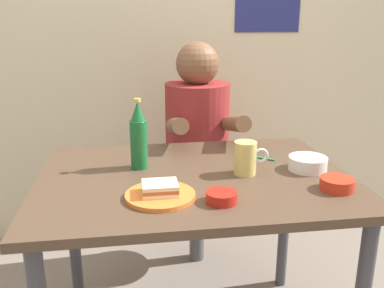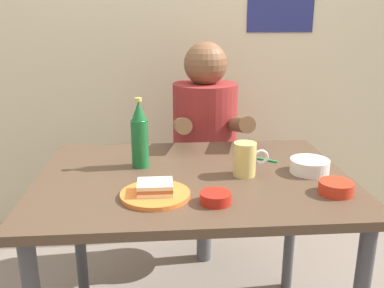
% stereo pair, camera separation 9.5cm
% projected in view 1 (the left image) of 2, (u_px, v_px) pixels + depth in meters
% --- Properties ---
extents(wall_back, '(4.40, 0.09, 2.60)m').
position_uv_depth(wall_back, '(166.00, 13.00, 2.32)').
color(wall_back, beige).
rests_on(wall_back, ground).
extents(dining_table, '(1.10, 0.80, 0.74)m').
position_uv_depth(dining_table, '(194.00, 199.00, 1.52)').
color(dining_table, '#4C3828').
rests_on(dining_table, ground).
extents(stool, '(0.34, 0.34, 0.45)m').
position_uv_depth(stool, '(197.00, 200.00, 2.22)').
color(stool, '#4C4C51').
rests_on(stool, ground).
extents(person_seated, '(0.33, 0.56, 0.72)m').
position_uv_depth(person_seated, '(198.00, 125.00, 2.09)').
color(person_seated, maroon).
rests_on(person_seated, stool).
extents(plate_orange, '(0.22, 0.22, 0.01)m').
position_uv_depth(plate_orange, '(160.00, 196.00, 1.30)').
color(plate_orange, orange).
rests_on(plate_orange, dining_table).
extents(sandwich, '(0.11, 0.09, 0.04)m').
position_uv_depth(sandwich, '(160.00, 188.00, 1.29)').
color(sandwich, beige).
rests_on(sandwich, plate_orange).
extents(beer_mug, '(0.13, 0.08, 0.12)m').
position_uv_depth(beer_mug, '(246.00, 158.00, 1.48)').
color(beer_mug, '#D1BC66').
rests_on(beer_mug, dining_table).
extents(beer_bottle, '(0.06, 0.06, 0.26)m').
position_uv_depth(beer_bottle, '(139.00, 137.00, 1.53)').
color(beer_bottle, '#19602D').
rests_on(beer_bottle, dining_table).
extents(rice_bowl_white, '(0.14, 0.14, 0.05)m').
position_uv_depth(rice_bowl_white, '(308.00, 163.00, 1.53)').
color(rice_bowl_white, silver).
rests_on(rice_bowl_white, dining_table).
extents(sambal_bowl_red, '(0.10, 0.10, 0.03)m').
position_uv_depth(sambal_bowl_red, '(222.00, 196.00, 1.27)').
color(sambal_bowl_red, '#B21E14').
rests_on(sambal_bowl_red, dining_table).
extents(sauce_bowl_chili, '(0.11, 0.11, 0.04)m').
position_uv_depth(sauce_bowl_chili, '(337.00, 183.00, 1.36)').
color(sauce_bowl_chili, red).
rests_on(sauce_bowl_chili, dining_table).
extents(spoon, '(0.11, 0.08, 0.01)m').
position_uv_depth(spoon, '(254.00, 156.00, 1.67)').
color(spoon, '#26A559').
rests_on(spoon, dining_table).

